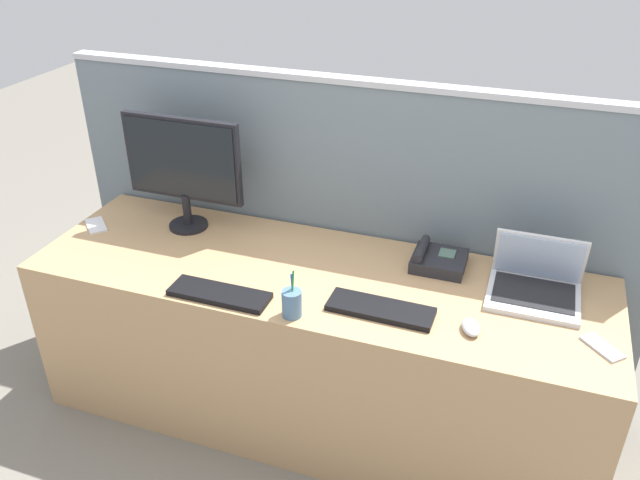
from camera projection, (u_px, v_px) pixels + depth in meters
name	position (u px, v px, depth m)	size (l,w,h in m)	color
ground_plane	(316.00, 410.00, 2.86)	(10.00, 10.00, 0.00)	slate
desk	(316.00, 346.00, 2.69)	(2.27, 0.71, 0.73)	tan
cubicle_divider	(346.00, 233.00, 2.84)	(2.54, 0.07, 1.39)	slate
desktop_monitor	(183.00, 164.00, 2.70)	(0.53, 0.17, 0.50)	black
laptop	(535.00, 282.00, 2.36)	(0.33, 0.28, 0.21)	silver
desk_phone	(437.00, 260.00, 2.53)	(0.21, 0.19, 0.09)	#232328
keyboard_main	(219.00, 294.00, 2.36)	(0.38, 0.12, 0.02)	black
keyboard_spare	(381.00, 309.00, 2.28)	(0.38, 0.13, 0.02)	black
computer_mouse_right_hand	(471.00, 327.00, 2.18)	(0.06, 0.10, 0.03)	#B2B5BC
pen_cup	(292.00, 303.00, 2.24)	(0.07, 0.07, 0.18)	#4C7093
cell_phone_white_slab	(96.00, 225.00, 2.84)	(0.07, 0.14, 0.01)	silver
cell_phone_silver_slab	(602.00, 347.00, 2.10)	(0.06, 0.14, 0.01)	#B7BAC1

